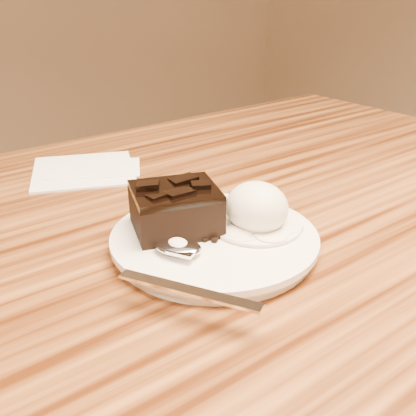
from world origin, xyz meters
TOP-DOWN VIEW (x-y plane):
  - plate at (-0.01, -0.02)m, footprint 0.20×0.20m
  - brownie at (-0.03, 0.01)m, footprint 0.10×0.09m
  - ice_cream_scoop at (0.03, -0.03)m, footprint 0.06×0.06m
  - melt_puddle at (0.03, -0.03)m, footprint 0.09×0.09m
  - spoon at (-0.06, -0.03)m, footprint 0.11×0.17m
  - napkin at (-0.02, 0.26)m, footprint 0.17×0.17m
  - crumb_a at (-0.02, -0.03)m, footprint 0.01×0.01m
  - crumb_b at (-0.06, -0.02)m, footprint 0.01×0.01m
  - crumb_c at (-0.03, -0.03)m, footprint 0.01×0.01m

SIDE VIEW (x-z plane):
  - napkin at x=-0.02m, z-range 0.75..0.76m
  - plate at x=-0.01m, z-range 0.75..0.77m
  - melt_puddle at x=0.03m, z-range 0.77..0.77m
  - crumb_b at x=-0.06m, z-range 0.77..0.77m
  - crumb_a at x=-0.02m, z-range 0.77..0.77m
  - crumb_c at x=-0.03m, z-range 0.77..0.77m
  - spoon at x=-0.06m, z-range 0.77..0.78m
  - brownie at x=-0.03m, z-range 0.77..0.80m
  - ice_cream_scoop at x=0.03m, z-range 0.76..0.81m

